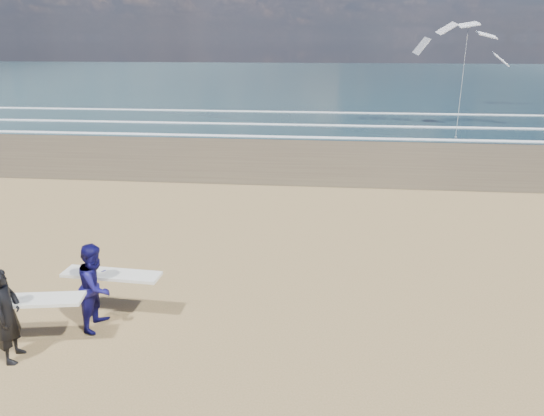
# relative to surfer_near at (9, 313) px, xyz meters

# --- Properties ---
(ocean) EXTENTS (220.00, 100.00, 0.02)m
(ocean) POSITION_rel_surfer_near_xyz_m (21.62, 72.39, -0.99)
(ocean) COLOR #193037
(ocean) RESTS_ON ground
(foam_breakers) EXTENTS (220.00, 11.70, 0.05)m
(foam_breakers) POSITION_rel_surfer_near_xyz_m (21.62, 28.49, -0.95)
(foam_breakers) COLOR white
(foam_breakers) RESTS_ON ground
(surfer_near) EXTENTS (2.26, 1.19, 1.98)m
(surfer_near) POSITION_rel_surfer_near_xyz_m (0.00, 0.00, 0.00)
(surfer_near) COLOR black
(surfer_near) RESTS_ON ground
(surfer_far) EXTENTS (2.23, 1.17, 1.96)m
(surfer_far) POSITION_rel_surfer_near_xyz_m (1.19, 1.30, -0.02)
(surfer_far) COLOR #110E4F
(surfer_far) RESTS_ON ground
(kite_1) EXTENTS (6.44, 4.81, 8.16)m
(kite_1) POSITION_rel_surfer_near_xyz_m (15.22, 26.99, 3.73)
(kite_1) COLOR slate
(kite_1) RESTS_ON ground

